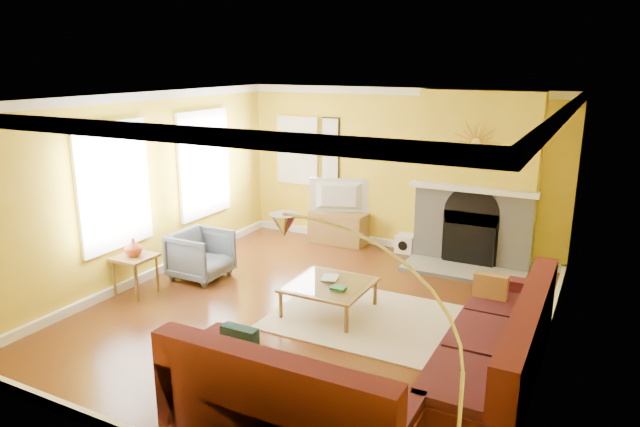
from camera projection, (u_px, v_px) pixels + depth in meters
The scene contains 27 objects.
floor at pixel (314, 313), 7.31m from camera, with size 5.50×6.00×0.02m, color brown.
ceiling at pixel (314, 97), 6.60m from camera, with size 5.50×6.00×0.02m, color white.
wall_back at pixel (398, 170), 9.54m from camera, with size 5.50×0.02×2.70m, color yellow.
wall_front at pixel (131, 299), 4.37m from camera, with size 5.50×0.02×2.70m, color yellow.
wall_left at pixel (144, 188), 8.18m from camera, with size 0.02×6.00×2.70m, color yellow.
wall_right at pixel (556, 242), 5.73m from camera, with size 0.02×6.00×2.70m, color yellow.
baseboard at pixel (314, 308), 7.29m from camera, with size 5.50×6.00×0.12m, color white, non-canonical shape.
crown_molding at pixel (314, 103), 6.62m from camera, with size 5.50×6.00×0.12m, color white, non-canonical shape.
window_left_near at pixel (203, 164), 9.23m from camera, with size 0.06×1.22×1.72m, color white.
window_left_far at pixel (113, 186), 7.60m from camera, with size 0.06×1.22×1.72m, color white.
window_back at pixel (298, 150), 10.28m from camera, with size 0.82×0.06×1.22m, color white.
wall_art at pixel (330, 150), 9.99m from camera, with size 0.34×0.04×1.14m, color white.
fireplace at pixel (477, 180), 8.76m from camera, with size 1.80×0.40×2.70m, color #9C9793, non-canonical shape.
mantel at pixel (473, 189), 8.58m from camera, with size 1.92×0.22×0.08m, color white.
hearth at pixel (462, 271), 8.63m from camera, with size 1.80×0.70×0.06m, color #9C9793.
sunburst at pixel (476, 142), 8.40m from camera, with size 0.70×0.04×0.70m, color olive, non-canonical shape.
rug at pixel (371, 319), 7.10m from camera, with size 2.40×1.80×0.02m, color beige.
sectional_sofa at pixel (385, 331), 5.81m from camera, with size 2.89×3.54×0.90m, color #551B1C, non-canonical shape.
coffee_table at pixel (329, 297), 7.26m from camera, with size 1.00×1.00×0.40m, color white, non-canonical shape.
media_console at pixel (338, 228), 10.02m from camera, with size 1.00×0.45×0.55m, color olive.
tv at pixel (339, 196), 9.88m from camera, with size 1.02×0.13×0.59m, color black.
subwoofer at pixel (406, 243), 9.57m from camera, with size 0.30×0.30×0.30m, color white.
armchair at pixel (201, 255), 8.39m from camera, with size 0.76×0.78×0.71m, color slate.
side_table at pixel (136, 275), 7.82m from camera, with size 0.50×0.50×0.55m, color olive, non-canonical shape.
vase at pixel (133, 247), 7.71m from camera, with size 0.24×0.24×0.25m, color #D25328.
book at pixel (322, 277), 7.36m from camera, with size 0.20×0.27×0.03m, color white.
arc_lamp at pixel (374, 381), 3.78m from camera, with size 1.35×0.36×2.12m, color silver, non-canonical shape.
Camera 1 is at (3.15, -5.94, 3.12)m, focal length 32.00 mm.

